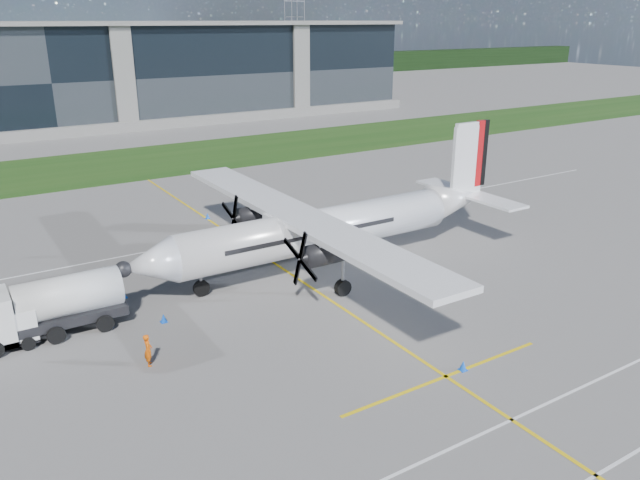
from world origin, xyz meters
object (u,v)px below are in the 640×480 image
at_px(safety_cone_nose_stbd, 124,294).
at_px(safety_cone_stbdwing, 207,216).
at_px(turboprop_aircraft, 331,204).
at_px(pylon_east, 295,22).
at_px(fuel_tanker_truck, 34,311).
at_px(safety_cone_portwing, 463,366).
at_px(safety_cone_fwd, 102,319).
at_px(baggage_tug, 1,329).
at_px(ground_crew_person, 148,348).
at_px(safety_cone_nose_port, 164,318).

bearing_deg(safety_cone_nose_stbd, safety_cone_stbdwing, 49.35).
bearing_deg(safety_cone_stbdwing, turboprop_aircraft, -77.93).
bearing_deg(safety_cone_stbdwing, pylon_east, 57.15).
height_order(fuel_tanker_truck, safety_cone_portwing, fuel_tanker_truck).
bearing_deg(turboprop_aircraft, safety_cone_fwd, -178.43).
distance_m(baggage_tug, ground_crew_person, 8.08).
xyz_separation_m(turboprop_aircraft, safety_cone_nose_stbd, (-13.52, 2.22, -4.14)).
bearing_deg(baggage_tug, ground_crew_person, -44.47).
height_order(fuel_tanker_truck, safety_cone_nose_port, fuel_tanker_truck).
xyz_separation_m(fuel_tanker_truck, baggage_tug, (-1.65, -0.22, -0.53)).
distance_m(pylon_east, turboprop_aircraft, 162.15).
bearing_deg(fuel_tanker_truck, safety_cone_stbdwing, 43.17).
bearing_deg(safety_cone_stbdwing, fuel_tanker_truck, -136.83).
distance_m(pylon_east, safety_cone_fwd, 170.87).
xyz_separation_m(safety_cone_fwd, safety_cone_stbdwing, (12.40, 14.81, 0.00)).
bearing_deg(turboprop_aircraft, fuel_tanker_truck, -178.98).
height_order(safety_cone_fwd, safety_cone_stbdwing, same).
height_order(fuel_tanker_truck, safety_cone_fwd, fuel_tanker_truck).
relative_size(ground_crew_person, safety_cone_stbdwing, 3.78).
relative_size(pylon_east, ground_crew_person, 15.87).
bearing_deg(ground_crew_person, safety_cone_fwd, 21.34).
bearing_deg(safety_cone_fwd, ground_crew_person, -81.94).
bearing_deg(safety_cone_stbdwing, safety_cone_nose_stbd, -130.65).
distance_m(fuel_tanker_truck, safety_cone_nose_port, 6.62).
bearing_deg(ground_crew_person, baggage_tug, 58.81).
height_order(baggage_tug, safety_cone_nose_port, baggage_tug).
bearing_deg(safety_cone_nose_port, pylon_east, 57.49).
distance_m(turboprop_aircraft, ground_crew_person, 16.29).
relative_size(safety_cone_stbdwing, safety_cone_nose_stbd, 1.00).
xyz_separation_m(baggage_tug, safety_cone_nose_stbd, (6.90, 2.78, -0.78)).
bearing_deg(baggage_tug, safety_cone_portwing, -37.65).
bearing_deg(safety_cone_nose_stbd, ground_crew_person, -97.63).
bearing_deg(ground_crew_person, turboprop_aircraft, -53.73).
xyz_separation_m(ground_crew_person, safety_cone_stbdwing, (11.58, 20.60, -0.69)).
distance_m(baggage_tug, safety_cone_fwd, 5.01).
height_order(pylon_east, fuel_tanker_truck, pylon_east).
xyz_separation_m(baggage_tug, safety_cone_stbdwing, (17.34, 14.94, -0.78)).
bearing_deg(turboprop_aircraft, safety_cone_portwing, -97.93).
bearing_deg(turboprop_aircraft, ground_crew_person, -157.01).
distance_m(turboprop_aircraft, safety_cone_fwd, 16.02).
height_order(pylon_east, safety_cone_fwd, pylon_east).
height_order(turboprop_aircraft, safety_cone_portwing, turboprop_aircraft).
bearing_deg(safety_cone_stbdwing, safety_cone_nose_port, -119.78).
distance_m(pylon_east, baggage_tug, 173.69).
xyz_separation_m(safety_cone_stbdwing, safety_cone_nose_port, (-9.47, -16.55, 0.00)).
xyz_separation_m(turboprop_aircraft, safety_cone_fwd, (-15.47, -0.42, -4.14)).
bearing_deg(safety_cone_stbdwing, baggage_tug, -139.25).
relative_size(safety_cone_fwd, safety_cone_portwing, 1.00).
relative_size(pylon_east, fuel_tanker_truck, 3.61).
height_order(baggage_tug, safety_cone_nose_stbd, baggage_tug).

